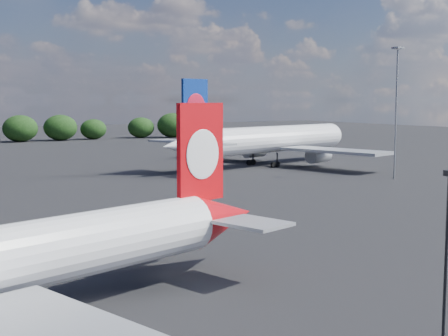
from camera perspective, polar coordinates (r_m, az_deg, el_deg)
qantas_airliner at (r=40.84m, az=-18.18°, el=-7.94°), size 41.25×39.59×13.75m
china_southern_airliner at (r=132.43m, az=3.87°, el=2.53°), size 53.95×51.73×17.89m
apron_lamp_post at (r=32.26m, az=19.62°, el=-8.47°), size 0.55×0.30×10.67m
floodlight_mast_near at (r=114.73m, az=15.50°, el=6.49°), size 1.60×1.60×23.21m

